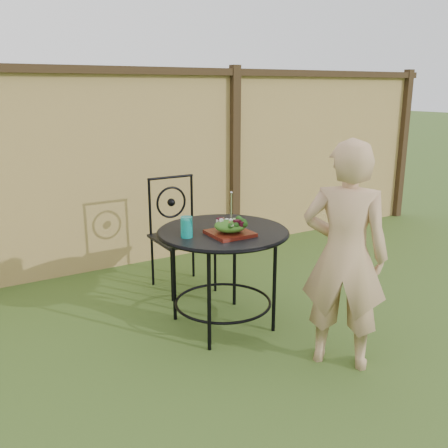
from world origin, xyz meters
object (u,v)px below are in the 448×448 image
at_px(patio_chair, 180,231).
at_px(diner, 345,256).
at_px(patio_table, 223,249).
at_px(salad_plate, 230,233).

distance_m(patio_chair, diner, 1.68).
bearing_deg(patio_table, salad_plate, -100.12).
bearing_deg(salad_plate, patio_table, 79.88).
bearing_deg(patio_chair, diner, -79.65).
distance_m(patio_table, patio_chair, 0.84).
distance_m(patio_table, salad_plate, 0.20).
bearing_deg(patio_chair, patio_table, -94.63).
bearing_deg(patio_table, patio_chair, 85.37).
distance_m(diner, salad_plate, 0.78).
bearing_deg(patio_chair, salad_plate, -95.38).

